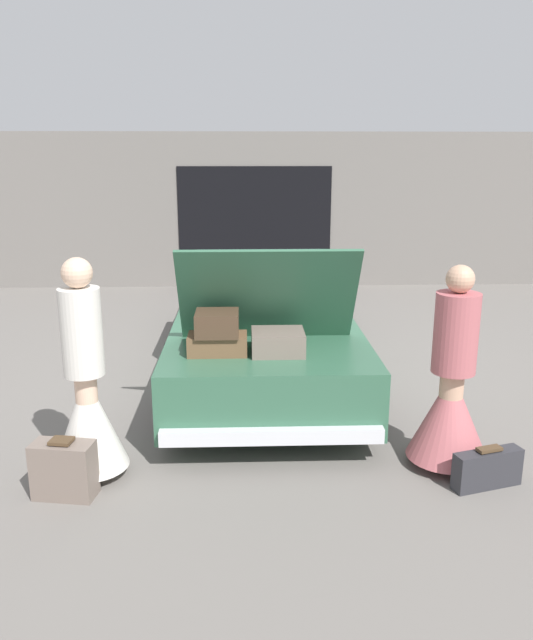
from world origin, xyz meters
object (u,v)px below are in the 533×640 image
Objects in this scene: car at (262,319)px; person_right at (451,398)px; suitcase_beside_right_person at (487,469)px; suitcase_beside_left_person at (64,470)px; person_left at (87,401)px.

person_right is (1.40, -2.52, 0.01)m from car.
suitcase_beside_left_person is at bearing -179.62° from suitcase_beside_right_person.
person_right is 2.95m from suitcase_beside_left_person.
car is 10.84× the size of suitcase_beside_left_person.
suitcase_beside_left_person is 0.84× the size of suitcase_beside_right_person.
car reaches higher than suitcase_beside_left_person.
person_right is 2.93× the size of suitcase_beside_right_person.
person_left reaches higher than car.
person_left is at bearing 68.54° from suitcase_beside_left_person.
person_left is 3.07× the size of suitcase_beside_right_person.
suitcase_beside_right_person is (1.59, -2.87, -0.41)m from car.
person_left is 3.64× the size of suitcase_beside_left_person.
suitcase_beside_left_person is (-2.91, -0.37, -0.36)m from person_right.
suitcase_beside_left_person is (-0.12, -0.31, -0.40)m from person_left.
suitcase_beside_left_person is at bearing -117.61° from car.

